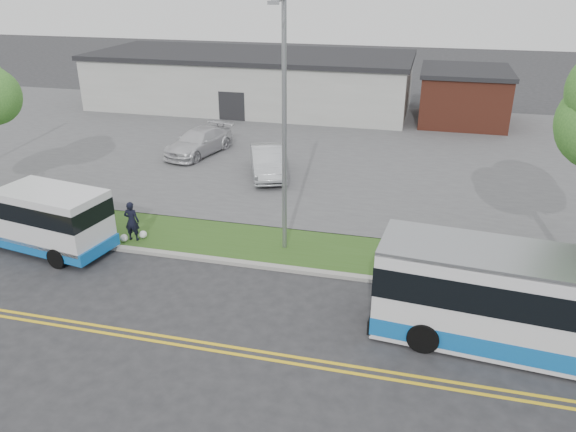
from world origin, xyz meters
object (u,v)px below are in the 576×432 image
(parked_car_b, at_px, (199,142))
(shuttle_bus, at_px, (41,217))
(pedestrian, at_px, (132,221))
(streetlight_near, at_px, (284,123))
(parked_car_a, at_px, (268,162))
(transit_bus, at_px, (570,310))

(parked_car_b, bearing_deg, shuttle_bus, -81.64)
(pedestrian, distance_m, parked_car_b, 11.92)
(streetlight_near, relative_size, pedestrian, 5.58)
(parked_car_a, bearing_deg, pedestrian, -130.17)
(parked_car_a, height_order, parked_car_b, parked_car_a)
(streetlight_near, height_order, parked_car_a, streetlight_near)
(shuttle_bus, bearing_deg, streetlight_near, 23.13)
(parked_car_a, bearing_deg, parked_car_b, 131.18)
(parked_car_b, bearing_deg, parked_car_a, -14.56)
(shuttle_bus, distance_m, transit_bus, 19.12)
(streetlight_near, xyz_separation_m, pedestrian, (-6.26, -0.83, -4.28))
(pedestrian, relative_size, parked_car_a, 0.35)
(transit_bus, bearing_deg, parked_car_a, 140.08)
(shuttle_bus, relative_size, parked_car_a, 1.47)
(shuttle_bus, bearing_deg, parked_car_a, 68.33)
(parked_car_a, bearing_deg, streetlight_near, -90.12)
(pedestrian, relative_size, parked_car_b, 0.33)
(transit_bus, bearing_deg, shuttle_bus, 178.40)
(pedestrian, bearing_deg, parked_car_a, -114.87)
(pedestrian, bearing_deg, streetlight_near, -177.71)
(streetlight_near, relative_size, shuttle_bus, 1.35)
(transit_bus, bearing_deg, streetlight_near, 159.97)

